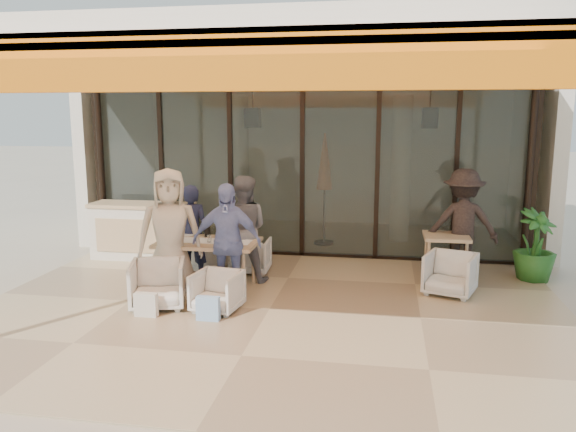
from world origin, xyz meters
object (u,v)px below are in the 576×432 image
chair_near_right (217,290)px  standing_woman (462,224)px  chair_far_left (202,252)px  chair_far_right (251,254)px  host_counter (143,231)px  potted_palm (535,246)px  diner_navy (192,232)px  side_chair (450,272)px  dining_table (208,245)px  diner_periwinkle (227,242)px  diner_grey (243,229)px  diner_cream (170,234)px  chair_near_left (158,282)px  side_table (446,242)px

chair_near_right → standing_woman: standing_woman is taller
chair_far_left → chair_far_right: size_ratio=0.98×
standing_woman → host_counter: bearing=-3.3°
standing_woman → potted_palm: bearing=178.3°
diner_navy → side_chair: size_ratio=2.20×
chair_far_right → diner_navy: (-0.84, -0.50, 0.45)m
dining_table → diner_periwinkle: diner_periwinkle is taller
side_chair → diner_grey: bearing=-163.2°
chair_near_right → diner_cream: diner_cream is taller
side_chair → chair_far_right: bearing=-172.1°
chair_far_right → standing_woman: 3.49m
standing_woman → potted_palm: 1.16m
chair_near_right → potted_palm: bearing=34.7°
diner_grey → diner_periwinkle: size_ratio=1.00×
chair_far_right → standing_woman: bearing=-177.0°
chair_far_left → diner_navy: size_ratio=0.41×
side_chair → diner_cream: bearing=-149.9°
diner_periwinkle → potted_palm: diner_periwinkle is taller
diner_periwinkle → host_counter: bearing=135.9°
potted_palm → host_counter: bearing=178.2°
chair_far_right → diner_cream: 1.75m
standing_woman → dining_table: bearing=17.0°
chair_far_right → diner_grey: size_ratio=0.38×
chair_near_left → diner_grey: bearing=41.8°
host_counter → side_table: bearing=-4.6°
chair_far_right → diner_grey: diner_grey is taller
diner_cream → potted_palm: diner_cream is taller
chair_far_left → diner_grey: 1.11m
chair_far_right → diner_navy: 1.07m
host_counter → diner_navy: 1.68m
chair_far_left → chair_near_right: 2.08m
standing_woman → chair_far_right: bearing=4.2°
chair_far_left → diner_navy: bearing=109.5°
potted_palm → chair_near_right: bearing=-153.9°
chair_far_left → diner_grey: diner_grey is taller
standing_woman → diner_periwinkle: bearing=25.5°
diner_navy → chair_near_right: bearing=112.1°
chair_far_left → diner_periwinkle: size_ratio=0.38×
chair_near_left → diner_cream: (0.00, 0.50, 0.57)m
diner_cream → side_table: diner_cream is taller
chair_far_right → potted_palm: potted_palm is taller
host_counter → diner_periwinkle: diner_periwinkle is taller
chair_near_right → side_table: side_table is taller
chair_near_right → diner_cream: (-0.84, 0.50, 0.63)m
chair_near_left → standing_woman: standing_woman is taller
side_chair → standing_woman: bearing=94.2°
host_counter → diner_cream: diner_cream is taller
potted_palm → standing_woman: bearing=179.6°
host_counter → chair_far_right: bearing=-13.9°
diner_navy → chair_far_left: bearing=-98.8°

